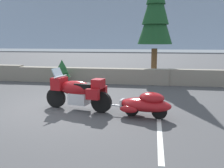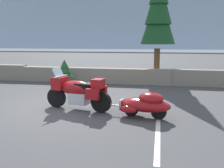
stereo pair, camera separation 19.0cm
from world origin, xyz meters
name	(u,v)px [view 1 (the left image)]	position (x,y,z in m)	size (l,w,h in m)	color
ground_plane	(53,108)	(0.00, 0.00, 0.00)	(80.00, 80.00, 0.00)	#424244
stone_guard_wall	(79,75)	(-0.66, 5.14, 0.41)	(24.00, 0.57, 0.86)	gray
distant_ridgeline	(147,26)	(0.00, 95.13, 8.00)	(240.00, 80.00, 16.00)	#8C9EB7
touring_motorcycle	(77,91)	(0.85, -0.02, 0.62)	(2.29, 1.02, 1.33)	black
car_shaped_trailer	(146,104)	(3.04, -0.46, 0.41)	(2.23, 1.00, 0.76)	black
pine_tree_tall	(156,8)	(3.25, 6.12, 3.87)	(1.84, 1.84, 6.19)	brown
pine_sapling_near	(62,69)	(-1.28, 4.25, 0.79)	(0.82, 0.82, 1.27)	brown
parking_stripe_marker	(160,131)	(3.43, -1.50, 0.00)	(0.12, 3.60, 0.01)	silver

